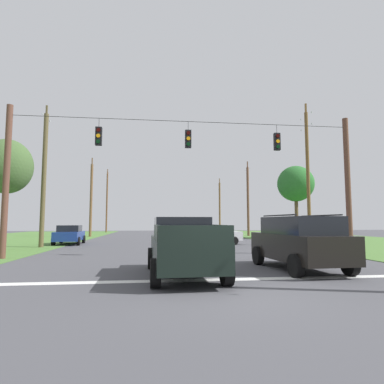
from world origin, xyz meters
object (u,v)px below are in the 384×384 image
overhead_signal_span (188,176)px  pickup_truck (183,246)px  utility_pole_near_left (220,206)px  utility_pole_distant_right (91,199)px  tree_roadside_right (296,184)px  utility_pole_distant_left (107,200)px  tree_roadside_far_right (7,167)px  distant_car_crossing_white (214,234)px  suv_black (299,241)px  utility_pole_mid_right (308,173)px  utility_pole_far_right (248,200)px  utility_pole_far_left (44,178)px  distant_car_oncoming (70,234)px

overhead_signal_span → pickup_truck: 6.69m
pickup_truck → utility_pole_near_left: (10.74, 45.42, 3.65)m
utility_pole_distant_right → tree_roadside_right: utility_pole_distant_right is taller
pickup_truck → utility_pole_distant_left: bearing=100.9°
tree_roadside_far_right → distant_car_crossing_white: bearing=15.1°
overhead_signal_span → pickup_truck: size_ratio=3.35×
pickup_truck → distant_car_crossing_white: 15.36m
utility_pole_distant_left → overhead_signal_span: bearing=-76.5°
pickup_truck → utility_pole_near_left: utility_pole_near_left is taller
suv_black → utility_pole_near_left: size_ratio=0.52×
utility_pole_mid_right → tree_roadside_right: (3.42, 9.64, 0.30)m
utility_pole_far_right → utility_pole_far_left: (-19.85, -16.23, 0.38)m
distant_car_oncoming → utility_pole_far_right: (18.69, 13.16, 3.77)m
suv_black → utility_pole_distant_left: size_ratio=0.45×
utility_pole_far_right → tree_roadside_right: size_ratio=1.22×
utility_pole_far_right → utility_pole_distant_right: size_ratio=0.99×
distant_car_crossing_white → utility_pole_near_left: 31.55m
utility_pole_far_right → tree_roadside_right: bearing=-64.3°
tree_roadside_far_right → utility_pole_distant_left: bearing=87.4°
pickup_truck → tree_roadside_far_right: bearing=133.5°
tree_roadside_right → distant_car_oncoming: bearing=-164.0°
tree_roadside_right → utility_pole_far_left: bearing=-158.0°
tree_roadside_right → utility_pole_near_left: bearing=99.0°
utility_pole_mid_right → tree_roadside_far_right: utility_pole_mid_right is taller
suv_black → tree_roadside_right: 24.30m
utility_pole_mid_right → distant_car_crossing_white: bearing=163.9°
overhead_signal_span → tree_roadside_right: size_ratio=2.32×
suv_black → utility_pole_far_right: utility_pole_far_right is taller
pickup_truck → suv_black: 4.53m
utility_pole_far_left → tree_roadside_far_right: 2.69m
suv_black → utility_pole_far_right: size_ratio=0.51×
overhead_signal_span → utility_pole_mid_right: size_ratio=1.64×
distant_car_crossing_white → suv_black: bearing=-87.6°
tree_roadside_right → pickup_truck: bearing=-122.6°
utility_pole_distant_left → utility_pole_far_left: bearing=-89.9°
utility_pole_distant_right → suv_black: bearing=-65.7°
suv_black → utility_pole_far_left: size_ratio=0.48×
pickup_truck → tree_roadside_far_right: size_ratio=0.77×
tree_roadside_far_right → utility_pole_distant_right: bearing=84.0°
distant_car_oncoming → tree_roadside_far_right: 7.42m
overhead_signal_span → utility_pole_far_left: utility_pole_far_left is taller
pickup_truck → tree_roadside_far_right: (-10.43, 10.99, 4.36)m
distant_car_crossing_white → utility_pole_near_left: size_ratio=0.46×
overhead_signal_span → suv_black: (3.66, -5.01, -3.12)m
distant_car_oncoming → utility_pole_near_left: size_ratio=0.46×
suv_black → utility_pole_far_left: utility_pole_far_left is taller
overhead_signal_span → utility_pole_far_right: 25.65m
utility_pole_far_left → utility_pole_mid_right: bearing=-0.8°
distant_car_crossing_white → utility_pole_distant_left: bearing=112.3°
distant_car_crossing_white → distant_car_oncoming: (-11.48, 1.29, 0.00)m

